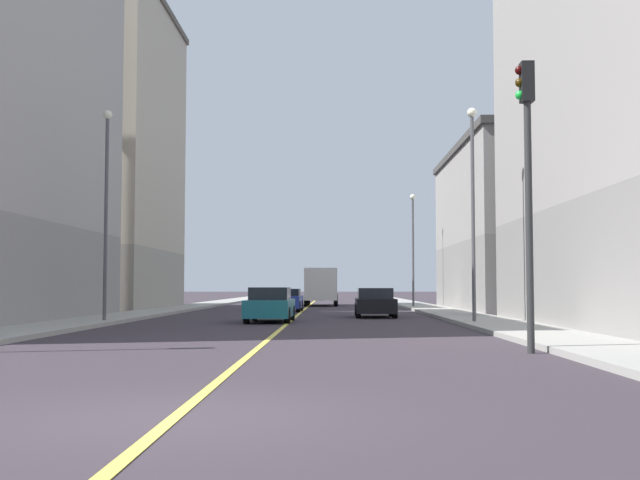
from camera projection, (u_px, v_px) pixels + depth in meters
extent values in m
plane|color=#362E35|center=(176.00, 417.00, 8.66)|extent=(400.00, 400.00, 0.00)
cube|color=#9E9B93|center=(414.00, 305.00, 57.45)|extent=(2.65, 168.00, 0.15)
cube|color=#9E9B93|center=(204.00, 305.00, 57.70)|extent=(2.65, 168.00, 0.15)
cube|color=#E5D14C|center=(309.00, 306.00, 57.57)|extent=(0.16, 154.00, 0.01)
cube|color=gray|center=(542.00, 277.00, 46.08)|extent=(10.23, 17.57, 4.00)
cube|color=#9E9993|center=(541.00, 199.00, 46.36)|extent=(10.23, 17.57, 5.40)
cube|color=#474442|center=(540.00, 151.00, 46.53)|extent=(10.53, 17.87, 0.40)
cube|color=#9D9688|center=(83.00, 280.00, 49.78)|extent=(10.23, 14.49, 3.78)
cube|color=#BCB29E|center=(86.00, 129.00, 50.37)|extent=(10.23, 14.49, 15.72)
cube|color=#545047|center=(88.00, 8.00, 50.85)|extent=(10.53, 14.79, 0.40)
cylinder|color=#2D2D2D|center=(529.00, 227.00, 17.05)|extent=(0.16, 0.16, 5.55)
cube|color=black|center=(527.00, 82.00, 17.24)|extent=(0.28, 0.32, 0.90)
sphere|color=#320404|center=(519.00, 70.00, 17.26)|extent=(0.20, 0.20, 0.20)
sphere|color=#352204|center=(520.00, 83.00, 17.24)|extent=(0.20, 0.20, 0.20)
sphere|color=green|center=(520.00, 95.00, 17.23)|extent=(0.20, 0.20, 0.20)
cylinder|color=#4C4C51|center=(473.00, 218.00, 29.32)|extent=(0.14, 0.14, 7.78)
sphere|color=#EAEACC|center=(472.00, 113.00, 29.56)|extent=(0.36, 0.36, 0.36)
cylinder|color=#4C4C51|center=(106.00, 219.00, 30.26)|extent=(0.14, 0.14, 7.90)
sphere|color=#EAEACC|center=(108.00, 115.00, 30.50)|extent=(0.36, 0.36, 0.36)
cylinder|color=#4C4C51|center=(413.00, 252.00, 51.11)|extent=(0.14, 0.14, 7.07)
sphere|color=#EAEACC|center=(413.00, 197.00, 51.33)|extent=(0.36, 0.36, 0.36)
cube|color=#196670|center=(270.00, 308.00, 31.78)|extent=(1.82, 4.58, 0.69)
cube|color=black|center=(270.00, 293.00, 31.76)|extent=(1.58, 2.26, 0.50)
cylinder|color=black|center=(255.00, 313.00, 33.20)|extent=(0.23, 0.64, 0.64)
cylinder|color=black|center=(292.00, 313.00, 33.16)|extent=(0.23, 0.64, 0.64)
cylinder|color=black|center=(246.00, 315.00, 30.38)|extent=(0.23, 0.64, 0.64)
cylinder|color=black|center=(287.00, 315.00, 30.34)|extent=(0.23, 0.64, 0.64)
cube|color=#23389E|center=(286.00, 302.00, 44.70)|extent=(1.79, 4.11, 0.69)
cube|color=black|center=(287.00, 292.00, 44.86)|extent=(1.53, 1.75, 0.41)
cylinder|color=black|center=(275.00, 305.00, 45.97)|extent=(0.23, 0.64, 0.64)
cylinder|color=black|center=(301.00, 306.00, 45.92)|extent=(0.23, 0.64, 0.64)
cylinder|color=black|center=(271.00, 307.00, 43.45)|extent=(0.23, 0.64, 0.64)
cylinder|color=black|center=(298.00, 307.00, 43.40)|extent=(0.23, 0.64, 0.64)
cube|color=black|center=(375.00, 305.00, 36.71)|extent=(1.87, 4.19, 0.66)
cube|color=black|center=(375.00, 293.00, 36.84)|extent=(1.63, 2.12, 0.49)
cylinder|color=black|center=(357.00, 310.00, 38.00)|extent=(0.23, 0.64, 0.64)
cylinder|color=black|center=(391.00, 310.00, 37.96)|extent=(0.23, 0.64, 0.64)
cylinder|color=black|center=(358.00, 311.00, 35.43)|extent=(0.23, 0.64, 0.64)
cylinder|color=black|center=(395.00, 311.00, 35.38)|extent=(0.23, 0.64, 0.64)
cube|color=beige|center=(322.00, 289.00, 61.40)|extent=(2.35, 2.16, 1.81)
cube|color=silver|center=(321.00, 284.00, 57.34)|extent=(2.35, 5.08, 2.32)
cylinder|color=black|center=(308.00, 299.00, 60.98)|extent=(0.30, 0.90, 0.90)
cylinder|color=black|center=(335.00, 299.00, 60.95)|extent=(0.30, 0.90, 0.90)
cylinder|color=black|center=(306.00, 300.00, 56.22)|extent=(0.30, 0.90, 0.90)
cylinder|color=black|center=(336.00, 300.00, 56.18)|extent=(0.30, 0.90, 0.90)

